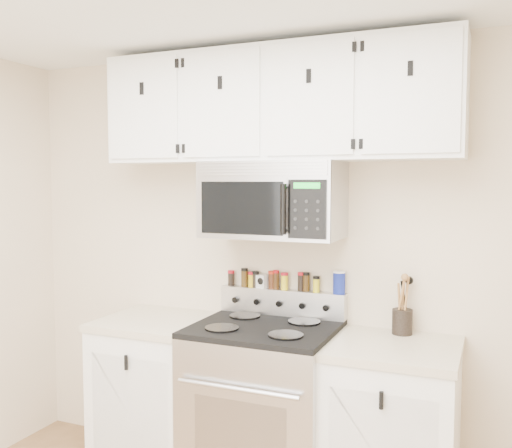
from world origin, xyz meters
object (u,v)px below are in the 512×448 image
(salt_canister, at_px, (339,282))
(microwave, at_px, (273,200))
(range, at_px, (264,409))
(utensil_crock, at_px, (402,320))

(salt_canister, bearing_deg, microwave, -155.39)
(range, bearing_deg, microwave, 89.77)
(microwave, relative_size, salt_canister, 5.92)
(utensil_crock, distance_m, salt_canister, 0.40)
(range, xyz_separation_m, utensil_crock, (0.70, 0.23, 0.51))
(microwave, xyz_separation_m, salt_canister, (0.34, 0.16, -0.47))
(range, distance_m, microwave, 1.15)
(range, bearing_deg, salt_canister, 39.70)
(utensil_crock, height_order, salt_canister, utensil_crock)
(range, bearing_deg, utensil_crock, 18.39)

